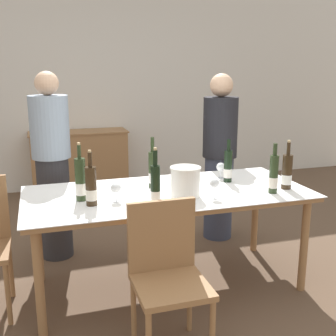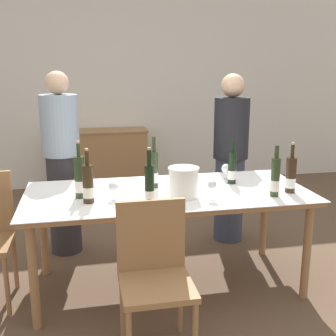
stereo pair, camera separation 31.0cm
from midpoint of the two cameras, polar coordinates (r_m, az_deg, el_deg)
The scene contains 19 objects.
ground_plane at distance 3.46m, azimuth 2.67°, elevation -15.55°, with size 12.00×12.00×0.00m, color brown.
back_wall at distance 6.02m, azimuth -4.35°, elevation 10.96°, with size 8.00×0.10×2.80m.
sideboard_cabinet at distance 5.83m, azimuth -7.62°, elevation 1.04°, with size 1.28×0.46×0.84m.
dining_table at distance 3.17m, azimuth 2.81°, elevation -4.35°, with size 2.11×0.94×0.77m.
ice_bucket at distance 2.99m, azimuth 5.09°, elevation -1.88°, with size 0.22×0.22×0.22m.
wine_bottle_0 at distance 3.22m, azimuth 0.86°, elevation -0.29°, with size 0.06×0.06×0.39m.
wine_bottle_1 at distance 3.39m, azimuth 11.28°, elevation -0.06°, with size 0.07×0.07×0.35m.
wine_bottle_2 at distance 2.74m, azimuth 0.70°, elevation -2.65°, with size 0.06×0.06×0.41m.
wine_bottle_3 at distance 3.00m, azimuth -9.00°, elevation -1.43°, with size 0.08×0.08×0.41m.
wine_bottle_4 at distance 3.27m, azimuth 18.94°, elevation -1.04°, with size 0.08×0.08×0.38m.
wine_bottle_5 at distance 2.89m, azimuth -7.77°, elevation -2.30°, with size 0.08×0.08×0.38m.
wine_bottle_6 at distance 3.14m, azimuth 17.10°, elevation -1.30°, with size 0.07×0.07×0.37m.
wine_glass_0 at distance 3.49m, azimuth 10.38°, elevation -0.16°, with size 0.07×0.07×0.13m.
wine_glass_1 at distance 2.96m, azimuth 8.98°, elevation -2.40°, with size 0.07×0.07×0.15m.
wine_glass_2 at distance 2.94m, azimuth -4.44°, elevation -2.67°, with size 0.07×0.07×0.13m.
wine_glass_3 at distance 3.26m, azimuth 4.46°, elevation -0.72°, with size 0.08×0.08×0.15m.
chair_near_front at distance 2.56m, azimuth 1.66°, elevation -13.37°, with size 0.42×0.42×0.91m.
person_host at distance 3.83m, azimuth -11.94°, elevation 0.38°, with size 0.33×0.33×1.65m.
person_guest_left at distance 4.10m, azimuth 10.59°, elevation 1.15°, with size 0.33×0.33×1.62m.
Camera 2 is at (-0.60, -2.96, 1.69)m, focal length 45.00 mm.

